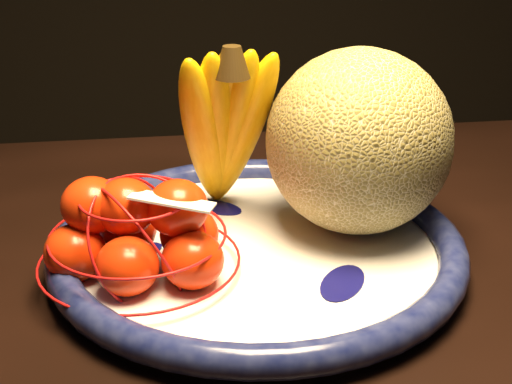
{
  "coord_description": "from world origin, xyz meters",
  "views": [
    {
      "loc": [
        -0.22,
        -0.46,
        1.06
      ],
      "look_at": [
        -0.14,
        0.16,
        0.78
      ],
      "focal_mm": 50.0,
      "sensor_mm": 36.0,
      "label": 1
    }
  ],
  "objects": [
    {
      "name": "dining_table",
      "position": [
        -0.0,
        0.11,
        0.64
      ],
      "size": [
        1.44,
        0.88,
        0.71
      ],
      "rotation": [
        0.0,
        0.0,
        0.02
      ],
      "color": "black",
      "rests_on": "ground"
    },
    {
      "name": "fruit_bowl",
      "position": [
        -0.14,
        0.15,
        0.73
      ],
      "size": [
        0.4,
        0.4,
        0.03
      ],
      "rotation": [
        0.0,
        0.0,
        0.42
      ],
      "color": "white",
      "rests_on": "dining_table"
    },
    {
      "name": "cantaloupe",
      "position": [
        -0.04,
        0.19,
        0.82
      ],
      "size": [
        0.19,
        0.19,
        0.19
      ],
      "primitive_type": "sphere",
      "color": "olive",
      "rests_on": "fruit_bowl"
    },
    {
      "name": "banana_bunch",
      "position": [
        -0.17,
        0.24,
        0.83
      ],
      "size": [
        0.13,
        0.13,
        0.2
      ],
      "rotation": [
        0.0,
        0.0,
        0.18
      ],
      "color": "yellow",
      "rests_on": "fruit_bowl"
    },
    {
      "name": "mandarin_bag",
      "position": [
        -0.25,
        0.12,
        0.77
      ],
      "size": [
        0.24,
        0.24,
        0.12
      ],
      "rotation": [
        0.0,
        0.0,
        -0.39
      ],
      "color": "#FF3713",
      "rests_on": "fruit_bowl"
    },
    {
      "name": "price_tag",
      "position": [
        -0.22,
        0.1,
        0.81
      ],
      "size": [
        0.08,
        0.05,
        0.01
      ],
      "primitive_type": "cube",
      "rotation": [
        -0.14,
        0.1,
        -0.31
      ],
      "color": "white",
      "rests_on": "mandarin_bag"
    }
  ]
}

